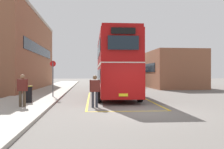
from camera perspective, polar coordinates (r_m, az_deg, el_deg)
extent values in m
plane|color=#66605B|center=(26.01, -0.16, -3.87)|extent=(135.60, 135.60, 0.00)
cube|color=#A39E93|center=(28.55, -13.77, -3.38)|extent=(4.00, 57.60, 0.14)
cube|color=brown|center=(30.77, -22.45, 4.53)|extent=(6.48, 20.00, 8.36)
cube|color=#19232D|center=(30.04, -16.44, 5.44)|extent=(0.06, 15.20, 1.10)
cube|color=#A89E8E|center=(31.41, -22.46, 12.48)|extent=(6.60, 20.12, 0.36)
cube|color=brown|center=(36.08, 12.04, 1.03)|extent=(6.01, 15.74, 4.75)
cube|color=#19232D|center=(35.27, 7.34, 1.44)|extent=(0.06, 11.96, 1.10)
cylinder|color=black|center=(21.68, -3.39, -3.36)|extent=(0.30, 1.01, 1.00)
cylinder|color=black|center=(21.89, 3.50, -3.32)|extent=(0.30, 1.01, 1.00)
cylinder|color=black|center=(15.65, -2.97, -4.72)|extent=(0.30, 1.01, 1.00)
cylinder|color=black|center=(15.93, 6.54, -4.63)|extent=(0.30, 1.01, 1.00)
cube|color=#A80F0F|center=(18.70, 0.81, -1.16)|extent=(2.77, 9.83, 2.10)
cube|color=#A80F0F|center=(18.76, 0.81, 5.27)|extent=(2.77, 9.63, 2.10)
cube|color=#A80F0F|center=(18.90, 0.81, 8.74)|extent=(2.66, 9.53, 0.20)
cube|color=white|center=(18.70, 0.81, 2.06)|extent=(2.80, 9.73, 0.14)
cube|color=#19232D|center=(18.62, -3.16, -0.24)|extent=(0.22, 8.01, 0.84)
cube|color=#19232D|center=(18.70, -3.16, 5.59)|extent=(0.22, 8.01, 0.84)
cube|color=#19232D|center=(18.85, 4.72, -0.24)|extent=(0.22, 8.01, 0.84)
cube|color=#19232D|center=(18.94, 4.72, 5.52)|extent=(0.22, 8.01, 0.84)
cube|color=#19232D|center=(13.93, 2.68, 7.46)|extent=(1.78, 0.08, 0.80)
cube|color=black|center=(14.03, 2.68, 10.21)|extent=(1.40, 0.07, 0.36)
cube|color=#19232D|center=(23.58, -0.29, 0.09)|extent=(2.04, 0.09, 1.00)
cube|color=yellow|center=(13.87, 2.68, -4.81)|extent=(0.52, 0.04, 0.16)
cylinder|color=black|center=(39.98, 0.73, -1.80)|extent=(0.28, 0.93, 0.92)
cylinder|color=black|center=(40.28, 4.23, -1.78)|extent=(0.28, 0.93, 0.92)
cylinder|color=black|center=(35.01, 1.46, -2.08)|extent=(0.28, 0.93, 0.92)
cylinder|color=black|center=(35.34, 5.45, -2.06)|extent=(0.28, 0.93, 0.92)
cube|color=silver|center=(37.61, 2.94, -0.19)|extent=(2.60, 8.40, 2.60)
cube|color=silver|center=(37.62, 2.94, 1.89)|extent=(2.45, 8.06, 0.12)
cube|color=#19232D|center=(37.47, 1.10, 0.35)|extent=(0.20, 6.67, 0.96)
cube|color=#19232D|center=(37.78, 4.77, 0.35)|extent=(0.20, 6.67, 0.96)
cube|color=#19232D|center=(41.76, 2.21, 0.26)|extent=(1.91, 0.09, 1.10)
cylinder|color=#2D2D38|center=(13.39, -3.60, -5.86)|extent=(0.14, 0.14, 0.85)
cylinder|color=#2D2D38|center=(13.32, -4.52, -5.90)|extent=(0.14, 0.14, 0.85)
cube|color=#591E19|center=(13.30, -4.06, -2.69)|extent=(0.54, 0.36, 0.64)
cylinder|color=#591E19|center=(13.38, -3.05, -2.53)|extent=(0.09, 0.09, 0.61)
cylinder|color=#591E19|center=(13.22, -5.08, -2.57)|extent=(0.09, 0.09, 0.61)
sphere|color=brown|center=(13.26, -4.03, -0.69)|extent=(0.23, 0.23, 0.23)
cylinder|color=#473828|center=(13.41, -20.68, -5.36)|extent=(0.14, 0.14, 0.81)
cylinder|color=#473828|center=(13.35, -19.82, -5.39)|extent=(0.14, 0.14, 0.81)
cube|color=#591E19|center=(13.33, -20.26, -2.35)|extent=(0.49, 0.26, 0.61)
cylinder|color=#591E19|center=(13.41, -21.21, -2.21)|extent=(0.09, 0.09, 0.57)
cylinder|color=#591E19|center=(13.25, -19.30, -2.23)|extent=(0.09, 0.09, 0.57)
sphere|color=#8C6647|center=(13.34, -20.23, -0.45)|extent=(0.22, 0.22, 0.22)
cylinder|color=black|center=(15.23, -19.09, -4.44)|extent=(0.48, 0.48, 0.95)
cylinder|color=olive|center=(15.19, -19.09, -2.58)|extent=(0.51, 0.51, 0.04)
cylinder|color=#4C4C51|center=(18.73, -13.67, -0.99)|extent=(0.08, 0.08, 2.63)
cylinder|color=red|center=(18.75, -13.67, 2.48)|extent=(0.44, 0.04, 0.44)
cube|color=gold|center=(17.73, -5.54, -5.75)|extent=(0.40, 11.77, 0.01)
cube|color=gold|center=(18.14, 7.73, -5.62)|extent=(0.40, 11.77, 0.01)
cube|color=gold|center=(12.02, 3.96, -8.58)|extent=(4.27, 0.22, 0.01)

